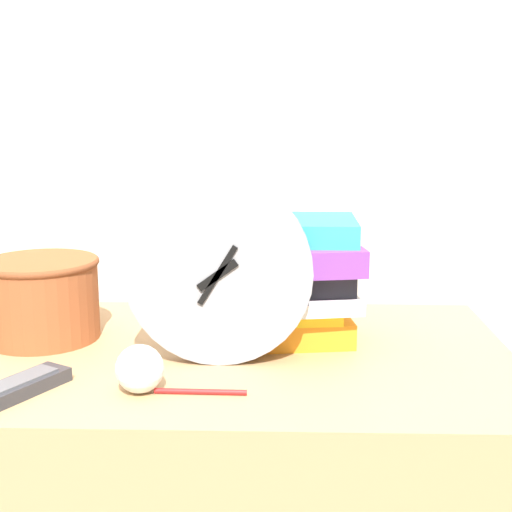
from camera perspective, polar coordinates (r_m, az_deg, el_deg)
wall_back at (r=1.49m, az=-3.89°, el=13.48°), size 6.00×0.04×2.40m
desk_clock at (r=1.10m, az=-3.03°, el=-1.34°), size 0.29×0.04×0.29m
book_stack at (r=1.22m, az=2.70°, el=-1.94°), size 0.26×0.22×0.21m
basket at (r=1.29m, az=-16.79°, el=-3.09°), size 0.20×0.20×0.14m
tv_remote at (r=1.08m, az=-18.37°, el=-9.89°), size 0.12×0.16×0.02m
crumpled_paper_ball at (r=1.04m, az=-9.29°, el=-8.89°), size 0.07×0.07×0.07m
pen at (r=1.03m, az=-4.46°, el=-10.77°), size 0.13×0.01×0.01m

